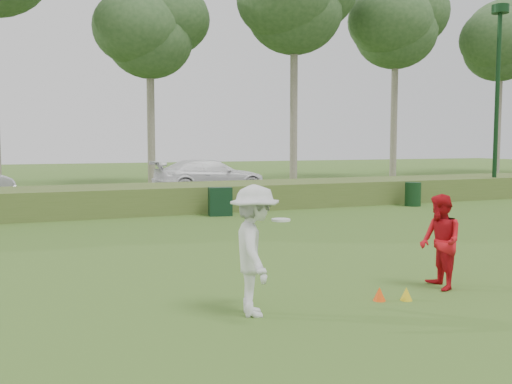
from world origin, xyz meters
name	(u,v)px	position (x,y,z in m)	size (l,w,h in m)	color
ground	(350,292)	(0.00, 0.00, 0.00)	(120.00, 120.00, 0.00)	#375F1F
reed_strip	(170,198)	(0.00, 12.00, 0.45)	(80.00, 3.00, 0.90)	#476026
park_road	(143,197)	(0.00, 17.00, 0.03)	(80.00, 6.00, 0.06)	#2D2D2D
lamp_post	(498,67)	(14.00, 11.00, 5.59)	(0.70, 0.70, 8.18)	black
tree_4	(150,31)	(2.00, 24.50, 8.59)	(6.24, 6.24, 11.50)	gray
tree_5	(294,2)	(10.00, 22.50, 10.47)	(7.28, 7.28, 14.00)	gray
tree_6	(396,24)	(18.00, 23.80, 10.10)	(7.02, 7.02, 13.50)	gray
tree_7	(501,41)	(26.00, 22.80, 9.34)	(6.50, 6.50, 12.50)	gray
player_white	(255,250)	(-1.88, -0.53, 0.91)	(1.01, 1.31, 1.83)	silver
player_red	(440,242)	(1.48, -0.38, 0.78)	(0.76, 0.59, 1.57)	red
cone_orange	(379,294)	(0.14, -0.61, 0.11)	(0.19, 0.19, 0.21)	#FF4E0D
cone_yellow	(406,294)	(0.54, -0.75, 0.10)	(0.19, 0.19, 0.20)	yellow
utility_cabinet	(220,202)	(1.16, 9.92, 0.47)	(0.75, 0.47, 0.94)	black
trash_bin	(413,194)	(8.86, 9.87, 0.45)	(0.60, 0.60, 0.90)	black
car_right	(210,176)	(3.28, 17.57, 0.84)	(2.18, 5.36, 1.56)	white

